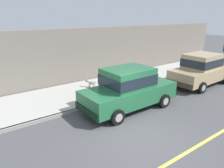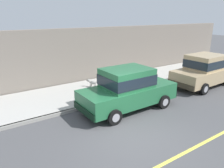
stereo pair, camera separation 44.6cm
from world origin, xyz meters
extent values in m
plane|color=#4C4C4F|center=(0.00, 0.00, 0.00)|extent=(80.00, 80.00, 0.00)
cube|color=gray|center=(-3.20, 0.00, 0.07)|extent=(0.16, 64.00, 0.14)
cube|color=#B7B5AD|center=(-5.00, 0.00, 0.07)|extent=(3.60, 64.00, 0.14)
cube|color=#E0D64C|center=(1.60, 0.00, 0.00)|extent=(0.12, 57.60, 0.01)
cube|color=#23663D|center=(-2.09, 1.25, 0.70)|extent=(1.83, 4.51, 0.76)
cube|color=#23663D|center=(-2.09, 1.15, 1.50)|extent=(1.60, 2.11, 0.84)
cube|color=#19232D|center=(-2.09, 1.15, 1.44)|extent=(1.63, 2.15, 0.46)
cube|color=black|center=(-2.11, 3.45, 0.46)|extent=(1.77, 0.21, 0.28)
cube|color=black|center=(-2.08, -0.95, 0.46)|extent=(1.77, 0.21, 0.28)
cylinder|color=black|center=(-3.00, 2.64, 0.32)|extent=(0.22, 0.64, 0.64)
cylinder|color=#9E9EA3|center=(-3.00, 2.64, 0.32)|extent=(0.24, 0.35, 0.35)
cylinder|color=black|center=(-1.20, 2.65, 0.32)|extent=(0.22, 0.64, 0.64)
cylinder|color=#9E9EA3|center=(-1.20, 2.65, 0.32)|extent=(0.24, 0.35, 0.35)
cylinder|color=black|center=(-2.98, -0.15, 0.32)|extent=(0.22, 0.64, 0.64)
cylinder|color=#9E9EA3|center=(-2.98, -0.15, 0.32)|extent=(0.24, 0.35, 0.35)
cylinder|color=black|center=(-1.18, -0.14, 0.32)|extent=(0.22, 0.64, 0.64)
cylinder|color=#9E9EA3|center=(-1.18, -0.14, 0.32)|extent=(0.24, 0.35, 0.35)
cube|color=#EAEACC|center=(-2.67, 3.47, 0.81)|extent=(0.28, 0.08, 0.14)
cube|color=#EAEACC|center=(-1.55, 3.48, 0.81)|extent=(0.28, 0.08, 0.14)
cube|color=tan|center=(-2.17, 7.19, 0.70)|extent=(1.90, 4.54, 0.76)
cube|color=tan|center=(-2.16, 7.09, 1.50)|extent=(1.63, 2.14, 0.84)
cube|color=#19232D|center=(-2.16, 7.09, 1.44)|extent=(1.67, 2.18, 0.46)
cube|color=#3E3527|center=(-2.22, 9.38, 0.46)|extent=(1.77, 0.24, 0.28)
cube|color=#3E3527|center=(-2.11, 4.99, 0.46)|extent=(1.77, 0.24, 0.28)
cylinder|color=black|center=(-3.10, 8.56, 0.32)|extent=(0.23, 0.64, 0.64)
cylinder|color=#9E9EA3|center=(-3.10, 8.56, 0.32)|extent=(0.25, 0.36, 0.35)
cylinder|color=black|center=(-3.03, 5.77, 0.32)|extent=(0.23, 0.64, 0.64)
cylinder|color=#9E9EA3|center=(-3.03, 5.77, 0.32)|extent=(0.25, 0.36, 0.35)
cylinder|color=black|center=(-1.23, 5.81, 0.32)|extent=(0.23, 0.64, 0.64)
cylinder|color=#9E9EA3|center=(-1.23, 5.81, 0.32)|extent=(0.25, 0.36, 0.35)
cube|color=#EAEACC|center=(-2.78, 9.40, 0.81)|extent=(0.28, 0.09, 0.14)
cylinder|color=black|center=(-3.05, 11.43, 0.32)|extent=(0.23, 0.64, 0.64)
cylinder|color=#9E9EA3|center=(-3.05, 11.43, 0.32)|extent=(0.24, 0.35, 0.35)
ellipsoid|color=#999691|center=(-5.32, 1.19, 0.42)|extent=(0.48, 0.39, 0.20)
cylinder|color=#999691|center=(-5.41, 1.07, 0.23)|extent=(0.05, 0.05, 0.18)
cylinder|color=#999691|center=(-5.47, 1.18, 0.23)|extent=(0.05, 0.05, 0.18)
cylinder|color=#999691|center=(-5.17, 1.21, 0.23)|extent=(0.05, 0.05, 0.18)
cylinder|color=#999691|center=(-5.23, 1.31, 0.23)|extent=(0.05, 0.05, 0.18)
sphere|color=#999691|center=(-5.57, 1.05, 0.51)|extent=(0.17, 0.17, 0.17)
ellipsoid|color=#54524F|center=(-5.65, 1.01, 0.49)|extent=(0.13, 0.11, 0.06)
cone|color=#999691|center=(-5.54, 1.01, 0.59)|extent=(0.06, 0.06, 0.07)
cone|color=#999691|center=(-5.59, 1.10, 0.59)|extent=(0.06, 0.06, 0.07)
cylinder|color=#999691|center=(-5.09, 1.32, 0.48)|extent=(0.12, 0.09, 0.13)
cylinder|color=red|center=(-3.65, 4.56, 0.17)|extent=(0.24, 0.24, 0.06)
cylinder|color=red|center=(-3.65, 4.56, 0.47)|extent=(0.17, 0.17, 0.55)
sphere|color=red|center=(-3.65, 4.56, 0.79)|extent=(0.15, 0.15, 0.15)
cylinder|color=red|center=(-3.77, 4.56, 0.50)|extent=(0.10, 0.07, 0.07)
cylinder|color=red|center=(-3.53, 4.56, 0.50)|extent=(0.10, 0.07, 0.07)
cube|color=slate|center=(-7.10, 5.00, 1.70)|extent=(0.50, 20.00, 3.40)
camera|label=1|loc=(4.89, -4.88, 4.18)|focal=34.62mm
camera|label=2|loc=(5.15, -4.51, 4.18)|focal=34.62mm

